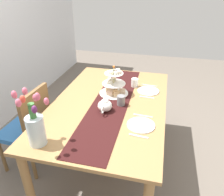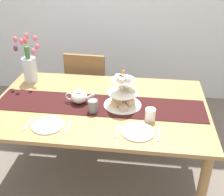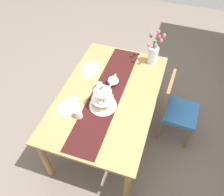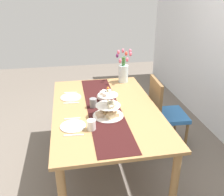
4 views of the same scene
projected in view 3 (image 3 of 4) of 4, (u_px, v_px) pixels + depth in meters
name	position (u px, v px, depth m)	size (l,w,h in m)	color
ground_plane	(109.00, 131.00, 3.19)	(8.00, 8.00, 0.00)	#6B6056
dining_table	(109.00, 99.00, 2.70)	(1.72, 1.08, 0.74)	#A37747
chair_left	(175.00, 107.00, 2.81)	(0.44, 0.44, 0.91)	brown
table_runner	(107.00, 93.00, 2.63)	(1.67, 0.34, 0.00)	black
tiered_cake_stand	(103.00, 100.00, 2.44)	(0.30, 0.30, 0.30)	beige
teapot	(113.00, 80.00, 2.69)	(0.24, 0.13, 0.14)	white
tulip_vase	(154.00, 53.00, 2.89)	(0.23, 0.19, 0.43)	silver
dinner_plate_left	(91.00, 70.00, 2.90)	(0.23, 0.23, 0.01)	white
fork_left	(95.00, 63.00, 2.99)	(0.02, 0.15, 0.01)	silver
knife_left	(86.00, 77.00, 2.81)	(0.01, 0.17, 0.01)	silver
dinner_plate_right	(69.00, 107.00, 2.49)	(0.23, 0.23, 0.01)	white
fork_right	(74.00, 98.00, 2.59)	(0.02, 0.15, 0.01)	silver
knife_right	(63.00, 117.00, 2.40)	(0.01, 0.17, 0.01)	silver
mug_grey	(99.00, 86.00, 2.64)	(0.08, 0.08, 0.10)	slate
mug_white_text	(79.00, 114.00, 2.38)	(0.08, 0.08, 0.10)	white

